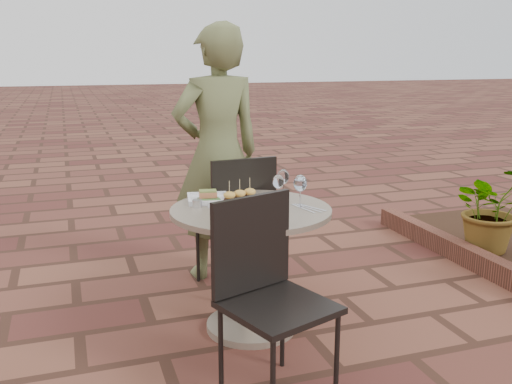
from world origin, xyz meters
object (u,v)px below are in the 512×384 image
object	(u,v)px
chair_far	(238,213)
plate_salmon	(208,198)
plate_tuna	(256,213)
chair_near	(266,280)
plate_sliders	(240,203)
diner	(218,153)
cafe_table	(251,250)

from	to	relation	value
chair_far	plate_salmon	size ratio (longest dim) A/B	3.44
chair_far	plate_tuna	bearing A→B (deg)	75.24
chair_far	chair_near	distance (m)	1.16
plate_salmon	plate_sliders	size ratio (longest dim) A/B	0.83
chair_far	plate_sliders	bearing A→B (deg)	68.40
chair_near	plate_salmon	distance (m)	0.86
diner	plate_tuna	size ratio (longest dim) A/B	6.74
diner	plate_salmon	distance (m)	0.73
cafe_table	plate_tuna	xyz separation A→B (m)	(-0.02, -0.15, 0.26)
cafe_table	plate_tuna	size ratio (longest dim) A/B	3.41
chair_far	plate_tuna	world-z (taller)	chair_far
plate_sliders	plate_tuna	world-z (taller)	plate_sliders
diner	plate_salmon	world-z (taller)	diner
cafe_table	plate_sliders	xyz separation A→B (m)	(-0.06, 0.00, 0.28)
diner	plate_tuna	world-z (taller)	diner
cafe_table	plate_salmon	bearing A→B (deg)	128.84
cafe_table	diner	distance (m)	1.00
plate_sliders	plate_tuna	xyz separation A→B (m)	(0.04, -0.15, -0.02)
chair_far	plate_tuna	xyz separation A→B (m)	(-0.11, -0.69, 0.19)
chair_near	plate_salmon	world-z (taller)	chair_near
plate_salmon	plate_sliders	bearing A→B (deg)	-61.92
diner	plate_tuna	xyz separation A→B (m)	(-0.07, -1.06, -0.15)
chair_far	diner	world-z (taller)	diner
chair_near	plate_tuna	size ratio (longest dim) A/B	3.52
plate_sliders	chair_near	bearing A→B (deg)	-95.83
cafe_table	chair_near	bearing A→B (deg)	-101.80
diner	plate_sliders	bearing A→B (deg)	75.95
diner	plate_sliders	world-z (taller)	diner
chair_near	chair_far	bearing A→B (deg)	59.88
plate_sliders	plate_tuna	size ratio (longest dim) A/B	1.23
plate_tuna	plate_salmon	bearing A→B (deg)	113.36
chair_near	plate_sliders	distance (m)	0.64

